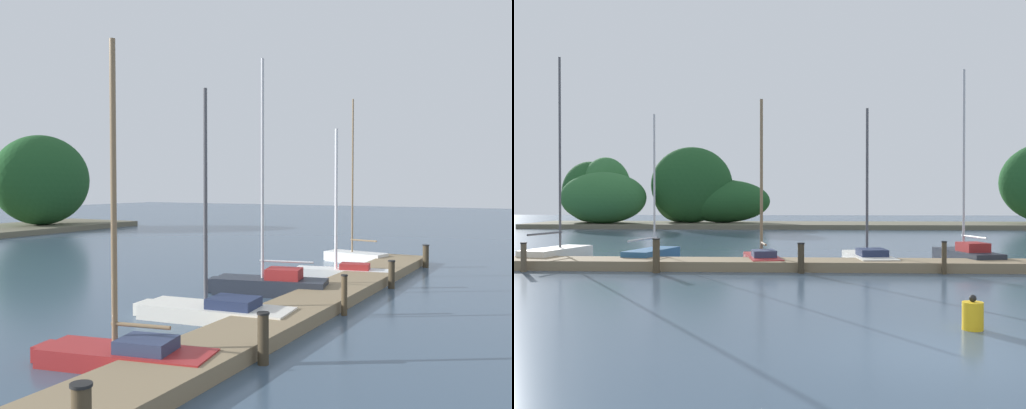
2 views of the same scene
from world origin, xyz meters
TOP-DOWN VIEW (x-y plane):
  - ground at (0.00, 0.00)m, footprint 160.00×160.00m
  - dock_pier at (0.00, 11.37)m, footprint 28.06×1.80m
  - far_shore at (-6.52, 42.00)m, footprint 53.20×8.15m
  - sailboat_0 at (-12.36, 13.41)m, footprint 1.96×3.63m
  - sailboat_1 at (-8.42, 13.31)m, footprint 1.75×3.50m
  - sailboat_2 at (-3.98, 12.63)m, footprint 1.80×3.87m
  - sailboat_3 at (0.17, 13.20)m, footprint 1.81×4.50m
  - sailboat_4 at (4.05, 13.54)m, footprint 1.97×4.05m
  - mooring_piling_0 at (-12.25, 10.18)m, footprint 0.22×0.22m
  - mooring_piling_1 at (-7.51, 10.14)m, footprint 0.28×0.28m
  - mooring_piling_2 at (-2.48, 10.28)m, footprint 0.26×0.26m
  - mooring_piling_3 at (2.41, 10.30)m, footprint 0.19×0.19m
  - channel_buoy_0 at (0.88, 1.89)m, footprint 0.41×0.41m

SIDE VIEW (x-z plane):
  - ground at x=0.00m, z-range 0.00..0.00m
  - dock_pier at x=0.00m, z-range 0.00..0.35m
  - channel_buoy_0 at x=0.88m, z-range -0.06..0.63m
  - sailboat_3 at x=0.17m, z-range -2.78..3.39m
  - sailboat_1 at x=-8.42m, z-range -2.67..3.33m
  - sailboat_2 at x=-3.98m, z-range -2.86..3.60m
  - sailboat_0 at x=-12.36m, z-range -3.78..4.59m
  - sailboat_4 at x=4.05m, z-range -3.46..4.27m
  - mooring_piling_0 at x=-12.25m, z-range 0.01..1.05m
  - mooring_piling_2 at x=-2.48m, z-range 0.01..1.07m
  - mooring_piling_3 at x=2.41m, z-range 0.01..1.14m
  - mooring_piling_1 at x=-7.51m, z-range 0.01..1.21m
  - far_shore at x=-6.52m, z-range -0.79..6.74m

